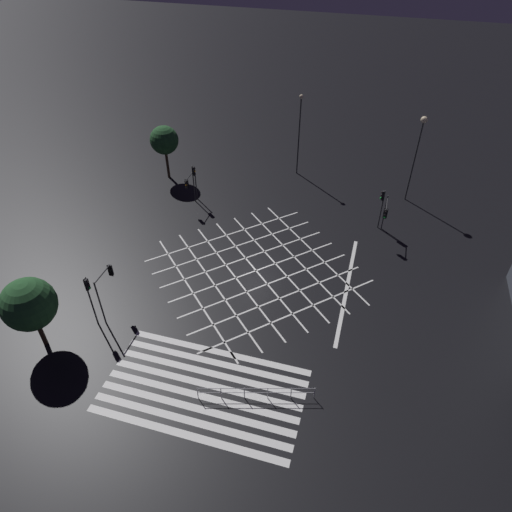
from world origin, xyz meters
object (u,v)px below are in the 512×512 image
object	(u,v)px
traffic_light_sw_cross	(106,283)
traffic_light_nw_main	(194,177)
traffic_light_ne_cross	(385,212)
traffic_light_nw_cross	(190,183)
traffic_light_sw_main	(89,293)
street_tree_far	(29,304)
street_lamp_west	(420,137)
street_lamp_east	(300,126)
traffic_light_ne_main	(382,202)
street_tree_near	(164,140)

from	to	relation	value
traffic_light_sw_cross	traffic_light_nw_main	size ratio (longest dim) A/B	1.03
traffic_light_ne_cross	traffic_light_nw_main	bearing A→B (deg)	-92.66
traffic_light_nw_cross	traffic_light_sw_main	size ratio (longest dim) A/B	0.78
traffic_light_sw_main	street_tree_far	size ratio (longest dim) A/B	0.79
street_lamp_west	street_lamp_east	bearing A→B (deg)	169.07
traffic_light_nw_cross	street_tree_far	size ratio (longest dim) A/B	0.61
traffic_light_ne_main	traffic_light_nw_cross	xyz separation A→B (m)	(-18.13, -1.27, -0.30)
traffic_light_nw_cross	street_tree_far	distance (m)	19.73
street_lamp_east	street_tree_far	xyz separation A→B (m)	(-11.82, -28.84, -1.66)
traffic_light_sw_cross	traffic_light_nw_cross	world-z (taller)	traffic_light_sw_cross
traffic_light_sw_cross	traffic_light_nw_main	distance (m)	16.23
traffic_light_sw_main	street_lamp_east	distance (m)	27.85
traffic_light_sw_main	traffic_light_ne_cross	bearing A→B (deg)	41.27
traffic_light_nw_main	street_tree_far	xyz separation A→B (m)	(-3.23, -20.22, 1.03)
traffic_light_sw_cross	street_tree_far	distance (m)	5.12
traffic_light_nw_main	street_lamp_west	bearing A→B (deg)	17.21
street_tree_far	street_tree_near	bearing A→B (deg)	93.58
traffic_light_sw_main	street_lamp_east	world-z (taller)	street_lamp_east
traffic_light_ne_main	street_tree_far	xyz separation A→B (m)	(-21.28, -20.71, 1.02)
traffic_light_ne_cross	traffic_light_ne_main	bearing A→B (deg)	-162.88
traffic_light_ne_main	traffic_light_ne_cross	distance (m)	1.42
street_lamp_east	traffic_light_nw_cross	bearing A→B (deg)	-132.68
traffic_light_ne_main	street_tree_far	world-z (taller)	street_tree_far
traffic_light_nw_cross	street_tree_far	world-z (taller)	street_tree_far
traffic_light_nw_cross	street_tree_near	distance (m)	6.77
traffic_light_ne_main	traffic_light_nw_cross	size ratio (longest dim) A/B	1.14
traffic_light_nw_cross	street_tree_near	world-z (taller)	street_tree_near
traffic_light_nw_cross	traffic_light_sw_main	world-z (taller)	traffic_light_sw_main
street_lamp_west	street_tree_far	size ratio (longest dim) A/B	1.55
street_lamp_east	traffic_light_ne_main	bearing A→B (deg)	-40.68
street_lamp_west	street_tree_near	size ratio (longest dim) A/B	1.50
traffic_light_sw_main	street_lamp_west	bearing A→B (deg)	48.67
traffic_light_sw_cross	street_tree_near	world-z (taller)	street_tree_near
traffic_light_nw_cross	street_lamp_west	size ratio (longest dim) A/B	0.40
traffic_light_ne_cross	street_lamp_west	world-z (taller)	street_lamp_west
street_lamp_east	street_lamp_west	bearing A→B (deg)	-10.93
traffic_light_ne_main	street_lamp_east	distance (m)	12.76
traffic_light_sw_cross	traffic_light_ne_main	bearing A→B (deg)	-47.41
traffic_light_nw_main	street_tree_near	xyz separation A→B (m)	(-4.73, 3.81, 1.50)
street_tree_near	street_tree_far	bearing A→B (deg)	-86.42
traffic_light_nw_main	traffic_light_nw_cross	bearing A→B (deg)	-96.09
traffic_light_nw_main	street_tree_near	bearing A→B (deg)	141.18
traffic_light_ne_main	traffic_light_sw_main	distance (m)	25.95
traffic_light_nw_cross	street_lamp_east	size ratio (longest dim) A/B	0.40
traffic_light_nw_main	traffic_light_sw_main	distance (m)	17.59
traffic_light_sw_main	street_lamp_east	size ratio (longest dim) A/B	0.51
traffic_light_ne_cross	street_lamp_east	size ratio (longest dim) A/B	0.41
traffic_light_sw_cross	traffic_light_ne_cross	size ratio (longest dim) A/B	1.13
traffic_light_nw_cross	traffic_light_nw_main	bearing A→B (deg)	173.91
traffic_light_nw_main	street_tree_near	world-z (taller)	street_tree_near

